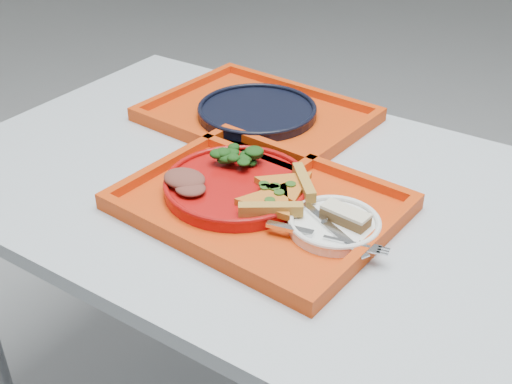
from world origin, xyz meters
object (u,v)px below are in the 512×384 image
Objects in this scene: navy_plate at (257,112)px; tray_far at (257,118)px; dessert_bar at (345,216)px; tray_main at (260,206)px; dinner_plate at (237,187)px.

tray_far is at bearing 180.00° from navy_plate.
dessert_bar reaches higher than navy_plate.
tray_main is 0.35m from navy_plate.
tray_far is (-0.20, 0.29, 0.00)m from tray_main.
tray_main is at bearing -55.73° from navy_plate.
tray_main is at bearing -51.42° from tray_far.
tray_main is at bearing -10.30° from dinner_plate.
navy_plate reaches higher than tray_main.
dessert_bar is at bearing 0.83° from dinner_plate.
dessert_bar reaches higher than tray_far.
dinner_plate is 3.13× the size of dessert_bar.
navy_plate is (-0.14, 0.28, -0.00)m from dinner_plate.
tray_far is at bearing 128.49° from tray_main.
tray_far is at bearing 117.02° from dinner_plate.
dinner_plate is at bearing -58.67° from tray_far.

